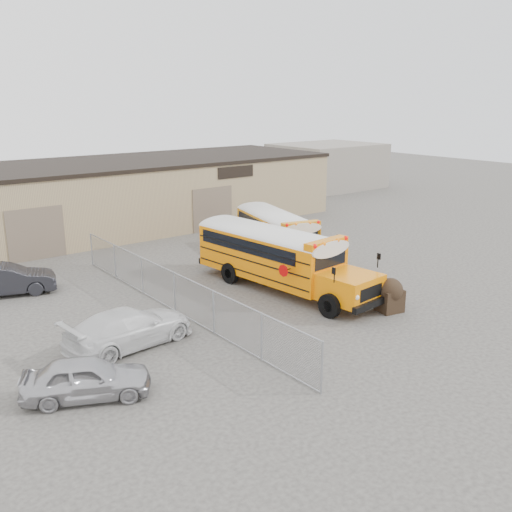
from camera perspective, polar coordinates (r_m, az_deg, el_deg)
ground at (r=26.25m, az=6.75°, el=-4.50°), size 120.00×120.00×0.00m
warehouse at (r=41.79m, az=-12.84°, el=6.16°), size 30.20×10.20×4.67m
chainlink_fence at (r=24.76m, az=-8.14°, el=-3.59°), size 0.07×18.07×1.81m
distant_building_right at (r=58.99m, az=7.11°, el=8.94°), size 10.00×8.00×4.40m
school_bus_left at (r=31.86m, az=-5.84°, el=2.40°), size 3.50×10.42×2.99m
school_bus_right at (r=37.75m, az=-1.16°, el=4.25°), size 4.44×9.26×2.63m
tarp_bundle at (r=25.30m, az=13.26°, el=-3.77°), size 1.15×1.10×1.49m
car_silver at (r=18.63m, az=-16.61°, el=-11.63°), size 4.18×3.09×1.32m
car_white at (r=21.84m, az=-12.55°, el=-7.01°), size 5.17×2.58×1.44m
car_dark at (r=29.13m, az=-23.73°, el=-2.20°), size 4.69×2.78×1.46m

